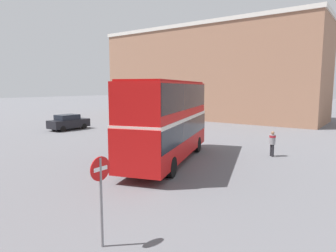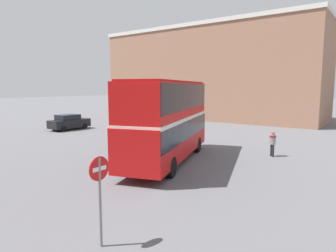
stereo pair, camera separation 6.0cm
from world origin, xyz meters
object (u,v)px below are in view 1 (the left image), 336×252
parked_car_kerb_far (69,122)px  no_entry_sign (101,186)px  pedestrian_foreground (272,141)px  double_decker_bus (168,116)px

parked_car_kerb_far → no_entry_sign: 25.32m
pedestrian_foreground → parked_car_kerb_far: bearing=-40.0°
double_decker_bus → parked_car_kerb_far: size_ratio=2.44×
double_decker_bus → pedestrian_foreground: double_decker_bus is taller
parked_car_kerb_far → no_entry_sign: size_ratio=1.62×
parked_car_kerb_far → no_entry_sign: no_entry_sign is taller
double_decker_bus → parked_car_kerb_far: bearing=55.1°
pedestrian_foreground → double_decker_bus: bearing=7.1°
double_decker_bus → no_entry_sign: 10.07m
no_entry_sign → parked_car_kerb_far: bearing=56.2°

